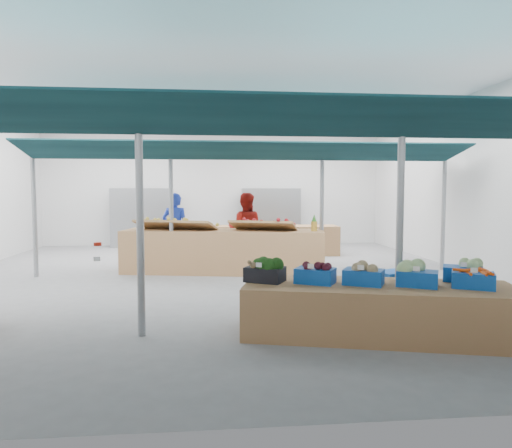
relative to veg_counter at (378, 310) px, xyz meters
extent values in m
plane|color=slate|center=(-2.10, 4.30, -0.34)|extent=(13.00, 13.00, 0.00)
plane|color=silver|center=(-2.10, 4.30, 3.86)|extent=(13.00, 13.00, 0.00)
plane|color=silver|center=(-2.10, 10.80, 1.76)|extent=(12.00, 0.00, 12.00)
plane|color=silver|center=(3.90, 4.30, 1.76)|extent=(0.00, 13.00, 13.00)
cylinder|color=gray|center=(-6.10, 4.80, 1.16)|extent=(0.10, 0.10, 3.00)
cylinder|color=gray|center=(-3.10, 0.30, 1.16)|extent=(0.10, 0.10, 3.00)
cylinder|color=gray|center=(-3.10, 4.80, 1.16)|extent=(0.10, 0.10, 3.00)
cylinder|color=gray|center=(0.40, 0.30, 1.16)|extent=(0.10, 0.10, 3.00)
cylinder|color=gray|center=(0.40, 4.80, 1.16)|extent=(0.10, 0.10, 3.00)
cylinder|color=gray|center=(3.40, 4.80, 1.16)|extent=(0.10, 0.10, 3.00)
cylinder|color=gray|center=(-1.35, 0.30, 2.51)|extent=(10.00, 0.06, 0.06)
cylinder|color=gray|center=(-1.35, 4.80, 2.51)|extent=(10.00, 0.06, 0.06)
cube|color=black|center=(-1.35, -0.35, 2.44)|extent=(9.50, 1.28, 0.30)
cube|color=black|center=(-1.35, 0.95, 2.44)|extent=(9.50, 1.28, 0.30)
cube|color=black|center=(-1.35, 4.15, 2.44)|extent=(9.50, 1.28, 0.30)
cube|color=black|center=(-1.35, 5.45, 2.44)|extent=(9.50, 1.28, 0.30)
cube|color=#B23F33|center=(-4.60, 10.30, 0.66)|extent=(2.00, 0.50, 2.00)
cube|color=#B23F33|center=(-0.10, 10.30, 0.66)|extent=(2.00, 0.50, 2.00)
cube|color=olive|center=(0.00, 0.00, 0.00)|extent=(3.67, 1.98, 0.68)
cube|color=olive|center=(-1.91, 4.98, 0.16)|extent=(4.81, 1.94, 1.00)
cube|color=olive|center=(-0.83, 7.90, 0.10)|extent=(4.91, 1.15, 0.88)
cube|color=#0F49A5|center=(0.68, 1.18, -0.02)|extent=(0.64, 0.56, 0.64)
imported|color=#1C35B7|center=(-3.11, 6.08, 0.60)|extent=(0.75, 0.56, 1.87)
imported|color=maroon|center=(-1.31, 6.08, 0.60)|extent=(1.02, 0.86, 1.87)
cube|color=black|center=(-1.46, 0.37, 0.44)|extent=(0.61, 0.55, 0.20)
cube|color=white|center=(-1.56, 0.17, 0.60)|extent=(0.08, 0.05, 0.06)
cube|color=#0F49A5|center=(-0.80, 0.20, 0.44)|extent=(0.61, 0.55, 0.20)
cube|color=white|center=(-0.90, 0.01, 0.60)|extent=(0.08, 0.05, 0.06)
cube|color=#0F49A5|center=(-0.19, 0.05, 0.44)|extent=(0.61, 0.55, 0.20)
cube|color=white|center=(-0.29, -0.15, 0.60)|extent=(0.08, 0.05, 0.06)
cube|color=#0F49A5|center=(0.47, -0.12, 0.44)|extent=(0.61, 0.55, 0.20)
cube|color=white|center=(0.37, -0.31, 0.60)|extent=(0.08, 0.05, 0.06)
cube|color=#0F49A5|center=(1.13, -0.29, 0.44)|extent=(0.61, 0.55, 0.20)
cube|color=white|center=(1.02, -0.48, 0.60)|extent=(0.08, 0.05, 0.06)
sphere|color=brown|center=(-1.63, 0.29, 0.58)|extent=(0.09, 0.09, 0.09)
sphere|color=brown|center=(-1.68, 0.27, 0.62)|extent=(0.06, 0.06, 0.06)
cylinder|color=#A81A0B|center=(-3.91, 1.39, 0.76)|extent=(0.12, 0.12, 0.05)
cube|color=white|center=(-3.91, 1.33, 0.54)|extent=(0.10, 0.01, 0.07)
cube|color=#997247|center=(-3.03, 5.07, 0.78)|extent=(2.02, 1.31, 0.26)
cube|color=#997247|center=(-1.00, 4.70, 0.78)|extent=(1.64, 1.17, 0.26)
cylinder|color=#8C6019|center=(0.15, 4.49, 0.77)|extent=(0.14, 0.14, 0.22)
cone|color=#26661E|center=(0.15, 4.49, 0.96)|extent=(0.12, 0.12, 0.18)
cube|color=#0F49A5|center=(1.23, 0.14, 0.44)|extent=(0.61, 0.54, 0.20)
cube|color=white|center=(1.13, -0.06, 0.60)|extent=(0.08, 0.05, 0.06)
camera|label=1|loc=(-2.16, -5.72, 1.55)|focal=32.00mm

